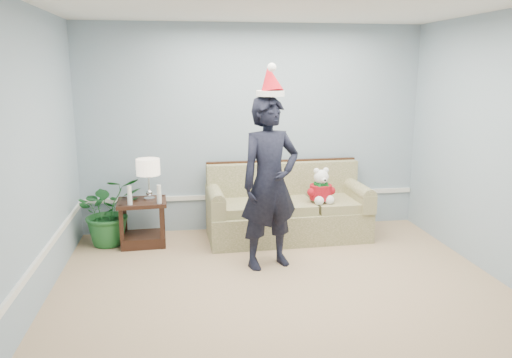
{
  "coord_description": "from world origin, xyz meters",
  "views": [
    {
      "loc": [
        -0.92,
        -3.98,
        2.13
      ],
      "look_at": [
        -0.1,
        1.55,
        0.89
      ],
      "focal_mm": 35.0,
      "sensor_mm": 36.0,
      "label": 1
    }
  ],
  "objects_px": {
    "side_table": "(143,227)",
    "houseplant": "(109,211)",
    "man": "(270,183)",
    "sofa": "(287,211)",
    "teddy_bear": "(321,190)",
    "table_lamp": "(148,169)"
  },
  "relations": [
    {
      "from": "side_table",
      "to": "man",
      "type": "bearing_deg",
      "value": -31.75
    },
    {
      "from": "sofa",
      "to": "man",
      "type": "distance_m",
      "value": 1.18
    },
    {
      "from": "houseplant",
      "to": "side_table",
      "type": "bearing_deg",
      "value": -12.26
    },
    {
      "from": "man",
      "to": "houseplant",
      "type": "bearing_deg",
      "value": 133.74
    },
    {
      "from": "table_lamp",
      "to": "houseplant",
      "type": "xyz_separation_m",
      "value": [
        -0.5,
        0.07,
        -0.52
      ]
    },
    {
      "from": "side_table",
      "to": "man",
      "type": "relative_size",
      "value": 0.33
    },
    {
      "from": "table_lamp",
      "to": "man",
      "type": "xyz_separation_m",
      "value": [
        1.33,
        -0.9,
        -0.02
      ]
    },
    {
      "from": "sofa",
      "to": "man",
      "type": "xyz_separation_m",
      "value": [
        -0.39,
        -0.94,
        0.6
      ]
    },
    {
      "from": "man",
      "to": "sofa",
      "type": "bearing_deg",
      "value": 49.2
    },
    {
      "from": "side_table",
      "to": "houseplant",
      "type": "relative_size",
      "value": 0.71
    },
    {
      "from": "table_lamp",
      "to": "man",
      "type": "bearing_deg",
      "value": -34.11
    },
    {
      "from": "sofa",
      "to": "teddy_bear",
      "type": "relative_size",
      "value": 4.58
    },
    {
      "from": "houseplant",
      "to": "man",
      "type": "relative_size",
      "value": 0.46
    },
    {
      "from": "houseplant",
      "to": "man",
      "type": "distance_m",
      "value": 2.13
    },
    {
      "from": "sofa",
      "to": "teddy_bear",
      "type": "xyz_separation_m",
      "value": [
        0.38,
        -0.23,
        0.32
      ]
    },
    {
      "from": "table_lamp",
      "to": "sofa",
      "type": "bearing_deg",
      "value": 1.44
    },
    {
      "from": "side_table",
      "to": "teddy_bear",
      "type": "xyz_separation_m",
      "value": [
        2.2,
        -0.16,
        0.44
      ]
    },
    {
      "from": "side_table",
      "to": "teddy_bear",
      "type": "distance_m",
      "value": 2.24
    },
    {
      "from": "sofa",
      "to": "houseplant",
      "type": "relative_size",
      "value": 2.4
    },
    {
      "from": "sofa",
      "to": "table_lamp",
      "type": "xyz_separation_m",
      "value": [
        -1.72,
        -0.04,
        0.61
      ]
    },
    {
      "from": "houseplant",
      "to": "teddy_bear",
      "type": "xyz_separation_m",
      "value": [
        2.6,
        -0.25,
        0.23
      ]
    },
    {
      "from": "houseplant",
      "to": "man",
      "type": "bearing_deg",
      "value": -27.9
    }
  ]
}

